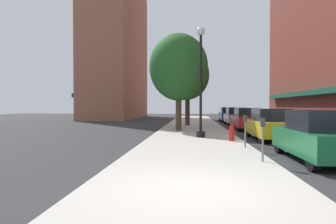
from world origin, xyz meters
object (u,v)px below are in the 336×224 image
object	(u,v)px
parking_meter_far	(263,134)
car_silver	(236,116)
lamppost	(201,80)
car_red	(247,119)
tree_mid	(179,67)
car_green	(319,137)
fire_hydrant	(232,132)
car_blue	(228,115)
parking_meter_near	(245,127)
tree_near	(187,75)
car_yellow	(270,125)

from	to	relation	value
parking_meter_far	car_silver	xyz separation A→B (m)	(1.95, 19.40, -0.14)
lamppost	car_red	world-z (taller)	lamppost
tree_mid	car_green	xyz separation A→B (m)	(5.02, -10.53, -3.64)
fire_hydrant	car_blue	distance (m)	20.18
car_silver	parking_meter_near	bearing A→B (deg)	-96.48
tree_near	car_blue	world-z (taller)	tree_near
fire_hydrant	parking_meter_far	size ratio (longest dim) A/B	0.60
parking_meter_far	car_red	distance (m)	13.77
tree_near	car_red	world-z (taller)	tree_near
lamppost	tree_near	xyz separation A→B (m)	(-0.87, 9.91, 1.28)
parking_meter_near	car_red	world-z (taller)	car_red
fire_hydrant	tree_mid	bearing A→B (deg)	115.52
car_silver	fire_hydrant	bearing A→B (deg)	-98.53
parking_meter_far	car_blue	size ratio (longest dim) A/B	0.30
car_red	lamppost	bearing A→B (deg)	-119.72
parking_meter_near	car_blue	world-z (taller)	car_blue
car_yellow	car_blue	world-z (taller)	same
parking_meter_far	tree_mid	distance (m)	12.24
parking_meter_near	parking_meter_far	xyz separation A→B (m)	(0.00, -2.99, 0.00)
car_red	car_silver	world-z (taller)	same
lamppost	tree_mid	distance (m)	4.79
fire_hydrant	car_yellow	world-z (taller)	car_yellow
tree_near	car_green	size ratio (longest dim) A/B	1.52
car_red	car_silver	xyz separation A→B (m)	(0.00, 5.78, 0.00)
lamppost	car_red	size ratio (longest dim) A/B	1.37
tree_near	car_green	xyz separation A→B (m)	(4.50, -16.04, -3.68)
car_red	car_silver	distance (m)	5.78
car_yellow	car_silver	bearing A→B (deg)	91.83
parking_meter_far	tree_near	xyz separation A→B (m)	(-2.55, 16.82, 3.53)
parking_meter_far	car_blue	bearing A→B (deg)	85.61
parking_meter_far	tree_mid	size ratio (longest dim) A/B	0.20
car_green	car_red	size ratio (longest dim) A/B	1.00
car_green	car_red	distance (m)	12.84
car_silver	tree_near	bearing A→B (deg)	-149.86
car_yellow	car_silver	world-z (taller)	same
lamppost	parking_meter_far	size ratio (longest dim) A/B	4.50
fire_hydrant	lamppost	bearing A→B (deg)	133.17
tree_mid	car_yellow	distance (m)	7.64
fire_hydrant	car_yellow	size ratio (longest dim) A/B	0.18
tree_near	tree_mid	xyz separation A→B (m)	(-0.52, -5.50, -0.04)
parking_meter_far	car_green	xyz separation A→B (m)	(1.95, 0.78, -0.14)
lamppost	car_red	distance (m)	8.00
tree_mid	car_green	world-z (taller)	tree_mid
car_green	car_silver	world-z (taller)	same
car_yellow	car_red	distance (m)	6.77
fire_hydrant	car_blue	xyz separation A→B (m)	(2.18, 20.06, 0.29)
tree_near	parking_meter_near	bearing A→B (deg)	-79.56
tree_mid	car_blue	bearing A→B (deg)	70.42
lamppost	car_yellow	xyz separation A→B (m)	(3.63, -0.05, -2.39)
parking_meter_far	car_yellow	distance (m)	7.13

